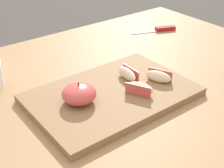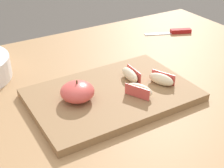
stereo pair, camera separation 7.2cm
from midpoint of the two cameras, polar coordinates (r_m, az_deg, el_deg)
name	(u,v)px [view 2 (the right image)]	position (r m, az deg, el deg)	size (l,w,h in m)	color
dining_table	(97,130)	(0.82, -0.13, -8.29)	(1.23, 0.80, 0.75)	#9E754C
cutting_board	(112,95)	(0.73, 2.80, -2.04)	(0.37, 0.24, 0.02)	olive
apple_half_skin_up	(77,92)	(0.69, -3.23, -1.45)	(0.07, 0.07, 0.05)	#D14C47
apple_wedge_back	(161,79)	(0.77, 11.43, 0.79)	(0.05, 0.07, 0.03)	beige
apple_wedge_left	(130,75)	(0.77, 5.92, 1.61)	(0.03, 0.06, 0.03)	beige
apple_wedge_front	(139,90)	(0.71, 7.75, -1.12)	(0.05, 0.07, 0.03)	beige
paring_knife	(177,32)	(1.13, 13.27, 9.03)	(0.15, 0.08, 0.01)	silver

